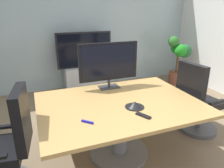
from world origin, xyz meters
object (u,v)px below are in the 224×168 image
object	(u,v)px
office_chair_left	(8,150)
conference_phone	(135,105)
remote_control	(143,116)
conference_table	(119,115)
office_chair_right	(196,104)
wall_display_unit	(85,71)
tv_monitor	(109,63)
potted_plant	(179,57)

from	to	relation	value
office_chair_left	conference_phone	bearing A→B (deg)	94.43
remote_control	conference_phone	bearing A→B (deg)	60.18
conference_table	office_chair_right	size ratio (longest dim) A/B	1.74
wall_display_unit	conference_phone	world-z (taller)	wall_display_unit
office_chair_right	tv_monitor	distance (m)	1.43
potted_plant	remote_control	distance (m)	3.28
office_chair_right	wall_display_unit	size ratio (longest dim) A/B	0.83
office_chair_right	conference_phone	bearing A→B (deg)	94.53
remote_control	office_chair_right	bearing A→B (deg)	-4.76
tv_monitor	conference_phone	distance (m)	0.78
tv_monitor	office_chair_right	bearing A→B (deg)	-21.49
tv_monitor	potted_plant	distance (m)	2.76
office_chair_left	tv_monitor	world-z (taller)	tv_monitor
office_chair_right	conference_table	bearing A→B (deg)	85.26
potted_plant	remote_control	bearing A→B (deg)	-134.01
conference_phone	wall_display_unit	bearing A→B (deg)	88.76
potted_plant	conference_phone	distance (m)	3.12
office_chair_left	wall_display_unit	distance (m)	2.85
office_chair_left	conference_phone	xyz separation A→B (m)	(1.36, -0.07, 0.29)
tv_monitor	potted_plant	bearing A→B (deg)	31.65
remote_control	office_chair_left	bearing A→B (deg)	141.33
office_chair_left	office_chair_right	bearing A→B (deg)	101.10
conference_table	conference_phone	size ratio (longest dim) A/B	8.63
office_chair_right	potted_plant	distance (m)	2.22
office_chair_right	conference_phone	distance (m)	1.20
conference_table	conference_phone	xyz separation A→B (m)	(0.11, -0.18, 0.20)
office_chair_left	remote_control	distance (m)	1.41
wall_display_unit	office_chair_right	bearing A→B (deg)	-64.67
potted_plant	conference_phone	bearing A→B (deg)	-136.71
conference_table	office_chair_left	xyz separation A→B (m)	(-1.25, -0.12, -0.10)
office_chair_right	tv_monitor	bearing A→B (deg)	61.35
conference_table	conference_phone	world-z (taller)	conference_phone
office_chair_left	remote_control	world-z (taller)	office_chair_left
office_chair_right	tv_monitor	world-z (taller)	tv_monitor
office_chair_left	potted_plant	world-z (taller)	potted_plant
tv_monitor	conference_phone	size ratio (longest dim) A/B	3.82
office_chair_left	tv_monitor	xyz separation A→B (m)	(1.31, 0.64, 0.62)
potted_plant	remote_control	xyz separation A→B (m)	(-2.28, -2.36, 0.06)
office_chair_right	tv_monitor	xyz separation A→B (m)	(-1.20, 0.47, 0.62)
conference_phone	remote_control	world-z (taller)	conference_phone
wall_display_unit	remote_control	size ratio (longest dim) A/B	7.71
remote_control	potted_plant	bearing A→B (deg)	19.47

